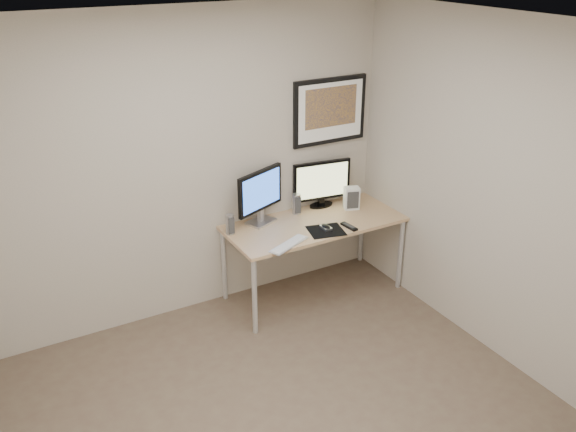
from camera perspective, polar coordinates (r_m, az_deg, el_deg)
name	(u,v)px	position (r m, az deg, el deg)	size (l,w,h in m)	color
floor	(292,419)	(4.45, 0.35, -18.43)	(3.60, 3.60, 0.00)	brown
room	(258,177)	(3.91, -2.86, 3.71)	(3.60, 3.60, 3.60)	white
desk	(314,229)	(5.47, 2.47, -1.18)	(1.60, 0.70, 0.73)	#A4834F
framed_art	(330,111)	(5.58, 3.94, 9.79)	(0.75, 0.04, 0.60)	black
monitor_large	(260,194)	(5.32, -2.62, 2.04)	(0.51, 0.26, 0.49)	#AFAFB4
monitor_tv	(322,183)	(5.68, 3.17, 3.14)	(0.57, 0.16, 0.44)	black
speaker_left	(230,224)	(5.20, -5.46, -0.78)	(0.07, 0.07, 0.18)	#AFAFB4
speaker_right	(297,204)	(5.57, 0.80, 1.15)	(0.08, 0.08, 0.19)	#AFAFB4
keyboard	(289,244)	(5.02, 0.09, -2.67)	(0.41, 0.11, 0.01)	silver
mousepad	(326,231)	(5.28, 3.57, -1.38)	(0.30, 0.27, 0.00)	black
mouse	(326,227)	(5.30, 3.56, -1.00)	(0.06, 0.11, 0.04)	black
remote	(349,226)	(5.35, 5.74, -0.96)	(0.05, 0.18, 0.02)	black
fan_unit	(352,198)	(5.70, 5.96, 1.68)	(0.14, 0.10, 0.21)	silver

